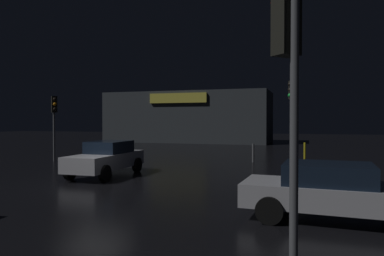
# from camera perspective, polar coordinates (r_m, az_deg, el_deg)

# --- Properties ---
(ground_plane) EXTENTS (120.00, 120.00, 0.00)m
(ground_plane) POSITION_cam_1_polar(r_m,az_deg,el_deg) (14.55, -14.95, -8.76)
(ground_plane) COLOR black
(store_building) EXTENTS (19.20, 7.77, 5.86)m
(store_building) POSITION_cam_1_polar(r_m,az_deg,el_deg) (43.21, -0.50, 1.71)
(store_building) COLOR #33383D
(store_building) RESTS_ON ground
(traffic_signal_main) EXTENTS (0.42, 0.42, 4.32)m
(traffic_signal_main) POSITION_cam_1_polar(r_m,az_deg,el_deg) (5.05, 14.94, 9.81)
(traffic_signal_main) COLOR #595B60
(traffic_signal_main) RESTS_ON ground
(traffic_signal_opposite) EXTENTS (0.43, 0.42, 4.01)m
(traffic_signal_opposite) POSITION_cam_1_polar(r_m,az_deg,el_deg) (23.61, -21.04, 2.16)
(traffic_signal_opposite) COLOR #595B60
(traffic_signal_opposite) RESTS_ON ground
(traffic_signal_cross_left) EXTENTS (0.43, 0.42, 4.48)m
(traffic_signal_cross_left) POSITION_cam_1_polar(r_m,az_deg,el_deg) (18.53, 15.79, 3.19)
(traffic_signal_cross_left) COLOR #595B60
(traffic_signal_cross_left) RESTS_ON ground
(car_near) EXTENTS (1.95, 4.55, 1.56)m
(car_near) POSITION_cam_1_polar(r_m,az_deg,el_deg) (16.89, -13.39, -4.63)
(car_near) COLOR #B7B7BF
(car_near) RESTS_ON ground
(car_crossing) EXTENTS (4.65, 2.22, 1.42)m
(car_crossing) POSITION_cam_1_polar(r_m,az_deg,el_deg) (9.75, 21.64, -9.24)
(car_crossing) COLOR #B7B7BF
(car_crossing) RESTS_ON ground
(bollard_kerb_a) EXTENTS (0.12, 0.12, 1.29)m
(bollard_kerb_a) POSITION_cam_1_polar(r_m,az_deg,el_deg) (20.98, 17.47, -3.97)
(bollard_kerb_a) COLOR gold
(bollard_kerb_a) RESTS_ON ground
(bollard_kerb_b) EXTENTS (0.13, 0.13, 1.12)m
(bollard_kerb_b) POSITION_cam_1_polar(r_m,az_deg,el_deg) (22.02, 9.69, -3.92)
(bollard_kerb_b) COLOR #595B60
(bollard_kerb_b) RESTS_ON ground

